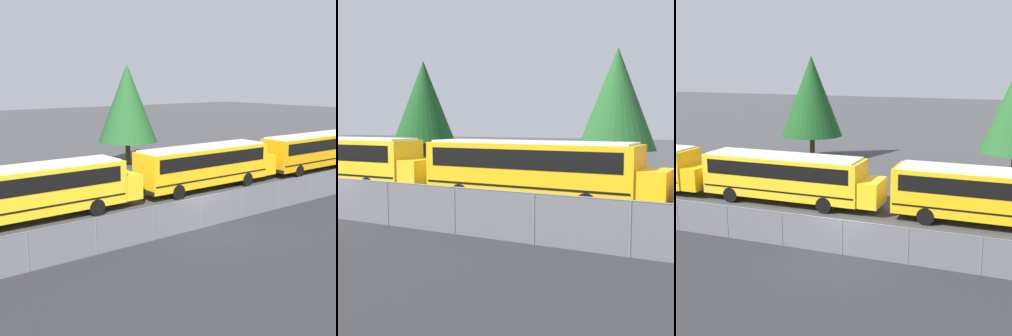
% 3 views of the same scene
% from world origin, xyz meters
% --- Properties ---
extents(ground_plane, '(200.00, 200.00, 0.00)m').
position_xyz_m(ground_plane, '(0.00, 0.00, 0.00)').
color(ground_plane, '#424244').
extents(road_strip, '(143.09, 12.00, 0.01)m').
position_xyz_m(road_strip, '(0.00, -6.00, 0.00)').
color(road_strip, '#2B2B2D').
rests_on(road_strip, ground_plane).
extents(fence, '(109.16, 0.07, 1.68)m').
position_xyz_m(fence, '(-0.00, -0.00, 0.86)').
color(fence, '#9EA0A5').
rests_on(fence, ground_plane).
extents(school_bus_3, '(11.51, 2.48, 3.03)m').
position_xyz_m(school_bus_3, '(-6.03, 6.37, 1.80)').
color(school_bus_3, yellow).
rests_on(school_bus_3, ground_plane).
extents(school_bus_4, '(11.51, 2.48, 3.03)m').
position_xyz_m(school_bus_4, '(6.16, 6.44, 1.80)').
color(school_bus_4, yellow).
rests_on(school_bus_4, ground_plane).
extents(school_bus_5, '(11.51, 2.48, 3.03)m').
position_xyz_m(school_bus_5, '(17.95, 6.08, 1.80)').
color(school_bus_5, orange).
rests_on(school_bus_5, ground_plane).
extents(tree_0, '(5.23, 5.23, 8.86)m').
position_xyz_m(tree_0, '(6.99, 17.78, 5.45)').
color(tree_0, '#51381E').
rests_on(tree_0, ground_plane).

